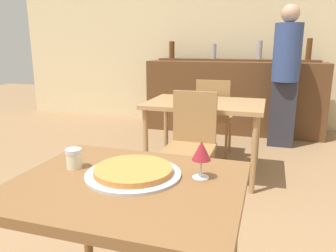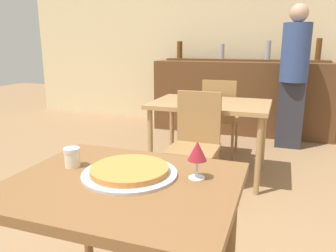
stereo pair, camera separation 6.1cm
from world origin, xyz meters
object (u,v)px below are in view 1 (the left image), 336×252
object	(u,v)px
chair_far_side_back	(214,113)
pizza_tray	(134,172)
cheese_shaker	(74,158)
chair_far_side_front	(192,138)
wine_glass	(201,152)
person_standing	(286,72)

from	to	relation	value
chair_far_side_back	pizza_tray	xyz separation A→B (m)	(0.08, -2.53, 0.25)
cheese_shaker	chair_far_side_front	bearing A→B (deg)	81.54
chair_far_side_front	pizza_tray	distance (m)	1.44
chair_far_side_front	wine_glass	bearing A→B (deg)	-75.35
cheese_shaker	wine_glass	distance (m)	0.57
cheese_shaker	pizza_tray	bearing A→B (deg)	-0.72
cheese_shaker	wine_glass	xyz separation A→B (m)	(0.56, 0.06, 0.07)
chair_far_side_front	cheese_shaker	distance (m)	1.46
chair_far_side_front	person_standing	bearing A→B (deg)	66.86
chair_far_side_back	wine_glass	distance (m)	2.52
pizza_tray	cheese_shaker	distance (m)	0.29
pizza_tray	cheese_shaker	bearing A→B (deg)	179.28
chair_far_side_front	wine_glass	xyz separation A→B (m)	(0.35, -1.36, 0.35)
pizza_tray	person_standing	distance (m)	3.32
chair_far_side_back	pizza_tray	world-z (taller)	chair_far_side_back
chair_far_side_front	person_standing	xyz separation A→B (m)	(0.78, 1.82, 0.44)
cheese_shaker	person_standing	size ratio (longest dim) A/B	0.05
person_standing	cheese_shaker	bearing A→B (deg)	-106.99
chair_far_side_front	pizza_tray	size ratio (longest dim) A/B	2.28
chair_far_side_front	cheese_shaker	world-z (taller)	chair_far_side_front
chair_far_side_back	person_standing	distance (m)	1.14
chair_far_side_back	cheese_shaker	bearing A→B (deg)	85.24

